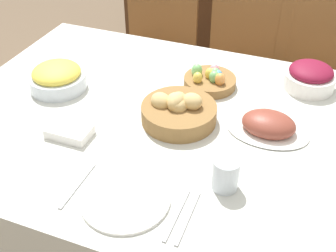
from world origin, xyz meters
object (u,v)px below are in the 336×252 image
object	(u,v)px
egg_basket	(210,80)
drinking_cup	(226,174)
spoon	(188,218)
beet_salad_bowl	(310,77)
butter_dish	(69,132)
fork	(78,185)
bread_basket	(178,111)
sideboard	(242,7)
chair_far_center	(241,65)
dinner_plate	(125,199)
ham_platter	(268,125)
chair_far_left	(153,49)
chair_far_right	(313,78)
knife	(177,214)
pineapple_bowl	(57,77)

from	to	relation	value
egg_basket	drinking_cup	size ratio (longest dim) A/B	2.02
spoon	egg_basket	bearing A→B (deg)	101.27
egg_basket	beet_salad_bowl	xyz separation A→B (m)	(0.35, 0.12, 0.02)
butter_dish	drinking_cup	bearing A→B (deg)	-4.62
fork	egg_basket	bearing A→B (deg)	73.38
bread_basket	drinking_cup	size ratio (longest dim) A/B	2.60
beet_salad_bowl	sideboard	bearing A→B (deg)	111.48
chair_far_center	spoon	world-z (taller)	chair_far_center
spoon	drinking_cup	bearing A→B (deg)	67.89
sideboard	dinner_plate	size ratio (longest dim) A/B	6.56
sideboard	butter_dish	bearing A→B (deg)	-94.14
bread_basket	beet_salad_bowl	distance (m)	0.53
bread_basket	spoon	bearing A→B (deg)	-66.62
chair_far_center	ham_platter	world-z (taller)	chair_far_center
beet_salad_bowl	fork	bearing A→B (deg)	-125.51
ham_platter	beet_salad_bowl	xyz separation A→B (m)	(0.09, 0.32, 0.02)
chair_far_left	butter_dish	bearing A→B (deg)	-77.42
chair_far_right	spoon	distance (m)	1.30
chair_far_left	chair_far_right	xyz separation A→B (m)	(0.86, 0.00, 0.00)
chair_far_right	fork	xyz separation A→B (m)	(-0.55, -1.26, 0.24)
knife	drinking_cup	size ratio (longest dim) A/B	1.92
chair_far_left	spoon	size ratio (longest dim) A/B	4.97
chair_far_left	chair_far_right	world-z (taller)	same
chair_far_left	sideboard	size ratio (longest dim) A/B	0.58
sideboard	dinner_plate	world-z (taller)	sideboard
chair_far_center	beet_salad_bowl	distance (m)	0.68
sideboard	butter_dish	size ratio (longest dim) A/B	11.40
egg_basket	pineapple_bowl	xyz separation A→B (m)	(-0.52, -0.21, 0.02)
egg_basket	knife	size ratio (longest dim) A/B	1.05
dinner_plate	chair_far_right	bearing A→B (deg)	72.03
beet_salad_bowl	fork	xyz separation A→B (m)	(-0.54, -0.75, -0.04)
pineapple_bowl	fork	distance (m)	0.54
chair_far_center	fork	world-z (taller)	chair_far_center
drinking_cup	butter_dish	world-z (taller)	drinking_cup
sideboard	pineapple_bowl	distance (m)	1.76
dinner_plate	knife	distance (m)	0.15
knife	butter_dish	distance (m)	0.47
chair_far_center	spoon	size ratio (longest dim) A/B	4.97
pineapple_bowl	drinking_cup	world-z (taller)	pineapple_bowl
chair_far_left	fork	xyz separation A→B (m)	(0.31, -1.26, 0.24)
knife	spoon	distance (m)	0.03
bread_basket	pineapple_bowl	world-z (taller)	bread_basket
pineapple_bowl	bread_basket	bearing A→B (deg)	-3.98
bread_basket	egg_basket	distance (m)	0.25
drinking_cup	egg_basket	bearing A→B (deg)	110.97
fork	knife	size ratio (longest dim) A/B	1.00
egg_basket	ham_platter	size ratio (longest dim) A/B	0.73
sideboard	egg_basket	distance (m)	1.53
egg_basket	butter_dish	xyz separation A→B (m)	(-0.33, -0.45, -0.01)
egg_basket	ham_platter	world-z (taller)	egg_basket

